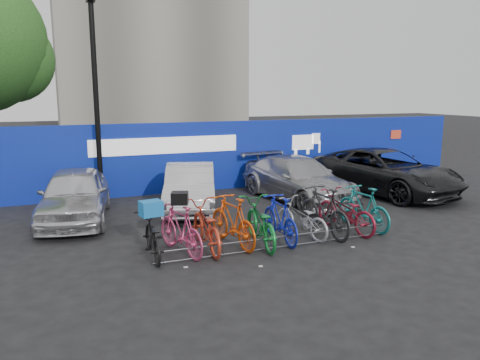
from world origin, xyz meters
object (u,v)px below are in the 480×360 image
bike_3 (233,221)px  bike_8 (345,212)px  bike_1 (181,229)px  bike_rack (279,242)px  car_3 (384,171)px  bike_7 (324,211)px  bike_9 (363,208)px  lamppost (96,97)px  bike_5 (280,219)px  bike_2 (206,226)px  bike_4 (260,223)px  car_0 (75,195)px  car_2 (298,179)px  bike_0 (152,237)px  car_1 (190,187)px  bike_6 (301,218)px

bike_3 → bike_8: bike_3 is taller
bike_1 → bike_3: bike_3 is taller
bike_rack → car_3: size_ratio=1.04×
bike_7 → bike_9: bearing=-178.9°
lamppost → bike_5: size_ratio=3.38×
lamppost → bike_2: 6.31m
bike_4 → bike_8: (2.38, 0.17, -0.01)m
car_0 → bike_7: 6.58m
bike_5 → bike_7: size_ratio=0.90×
bike_4 → bike_5: (0.54, 0.07, 0.02)m
bike_7 → bike_8: size_ratio=1.03×
car_2 → bike_7: bearing=-116.7°
car_0 → bike_7: size_ratio=2.08×
bike_9 → bike_3: bearing=-6.6°
bike_rack → bike_3: bearing=145.3°
lamppost → bike_5: bearing=-57.9°
bike_rack → bike_8: (2.10, 0.58, 0.35)m
bike_0 → car_1: bearing=-114.5°
bike_1 → bike_rack: bearing=152.1°
car_1 → bike_9: size_ratio=2.15×
car_1 → car_2: size_ratio=0.85×
car_0 → bike_3: car_0 is taller
bike_2 → bike_3: 0.64m
bike_1 → bike_8: 4.19m
lamppost → car_0: 3.29m
bike_rack → bike_3: 1.13m
bike_1 → bike_4: 1.81m
bike_rack → bike_9: bike_9 is taller
car_1 → bike_9: (3.49, -3.59, -0.10)m
car_1 → bike_6: 3.97m
bike_6 → bike_7: 0.59m
bike_0 → bike_1: (0.61, -0.01, 0.10)m
bike_5 → bike_9: bike_9 is taller
car_2 → bike_4: (-2.96, -3.65, -0.16)m
bike_2 → bike_3: size_ratio=1.05×
car_1 → bike_6: size_ratio=2.29×
bike_5 → car_2: bearing=-122.9°
bike_rack → bike_7: (1.46, 0.51, 0.44)m
car_3 → car_2: bearing=164.2°
lamppost → bike_4: (2.92, -5.59, -2.74)m
bike_6 → bike_7: (0.55, -0.12, 0.15)m
lamppost → bike_0: 6.18m
bike_2 → bike_9: (4.16, 0.03, 0.03)m
car_1 → bike_3: car_1 is taller
bike_5 → bike_8: size_ratio=0.93×
car_3 → bike_9: (-3.25, -3.28, -0.19)m
bike_1 → bike_8: size_ratio=0.93×
car_1 → bike_8: car_1 is taller
car_0 → car_1: size_ratio=1.05×
bike_3 → bike_5: 1.13m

